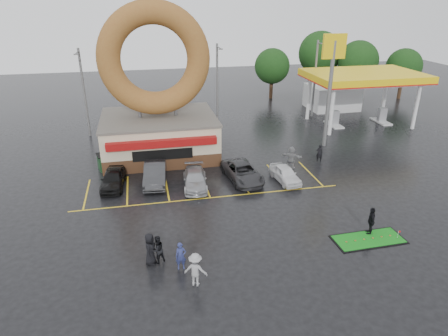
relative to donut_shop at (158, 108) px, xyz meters
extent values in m
plane|color=black|center=(3.00, -12.97, -4.46)|extent=(120.00, 120.00, 0.00)
cube|color=#472B19|center=(0.00, 0.03, -3.86)|extent=(10.00, 8.00, 1.20)
cube|color=beige|center=(0.00, 0.03, -2.11)|extent=(10.00, 8.00, 2.30)
cube|color=#59544C|center=(0.00, 0.03, -0.86)|extent=(10.20, 8.20, 0.20)
cube|color=maroon|center=(0.00, -4.27, -1.86)|extent=(9.00, 0.60, 0.60)
cylinder|color=slate|center=(-1.60, 0.03, -0.16)|extent=(0.30, 0.30, 1.20)
cylinder|color=slate|center=(1.60, 0.03, -0.16)|extent=(0.30, 0.30, 1.20)
torus|color=brown|center=(0.00, 0.03, 4.24)|extent=(9.60, 2.00, 9.60)
cylinder|color=silver|center=(18.00, 2.03, -1.96)|extent=(0.40, 0.40, 5.00)
cylinder|color=silver|center=(28.00, 2.03, -1.96)|extent=(0.40, 0.40, 5.00)
cylinder|color=silver|center=(18.00, 8.03, -1.96)|extent=(0.40, 0.40, 5.00)
cylinder|color=silver|center=(28.00, 8.03, -1.96)|extent=(0.40, 0.40, 5.00)
cube|color=silver|center=(23.00, 5.03, 0.79)|extent=(12.00, 8.00, 0.50)
cube|color=yellow|center=(23.00, 5.03, 1.09)|extent=(12.30, 8.30, 0.70)
cube|color=#99999E|center=(20.00, 5.03, -3.56)|extent=(0.90, 0.60, 1.60)
cube|color=#99999E|center=(26.00, 5.03, -3.56)|extent=(0.90, 0.60, 1.60)
cube|color=silver|center=(23.00, 12.03, -2.96)|extent=(6.00, 5.00, 3.00)
cylinder|color=slate|center=(16.00, -0.97, 0.54)|extent=(0.36, 0.36, 10.00)
cube|color=yellow|center=(16.00, -0.97, 5.04)|extent=(2.20, 0.30, 2.20)
cylinder|color=slate|center=(-7.00, 7.03, 0.04)|extent=(0.24, 0.24, 9.00)
cylinder|color=slate|center=(-7.00, 6.03, 4.24)|extent=(0.12, 2.00, 0.12)
cube|color=slate|center=(-7.00, 5.03, 4.19)|extent=(0.40, 0.18, 0.12)
cylinder|color=slate|center=(7.00, 8.03, 0.04)|extent=(0.24, 0.24, 9.00)
cylinder|color=slate|center=(7.00, 7.03, 4.24)|extent=(0.12, 2.00, 0.12)
cube|color=slate|center=(7.00, 6.03, 4.19)|extent=(0.40, 0.18, 0.12)
cylinder|color=slate|center=(19.00, 9.03, 0.04)|extent=(0.24, 0.24, 9.00)
cylinder|color=slate|center=(19.00, 8.03, 4.24)|extent=(0.12, 2.00, 0.12)
cube|color=slate|center=(19.00, 7.03, 4.19)|extent=(0.40, 0.18, 0.12)
cylinder|color=#332114|center=(29.00, 17.03, -3.02)|extent=(0.50, 0.50, 2.88)
sphere|color=black|center=(29.00, 17.03, 0.74)|extent=(5.60, 5.60, 5.60)
cylinder|color=#332114|center=(35.00, 15.03, -3.20)|extent=(0.50, 0.50, 2.52)
sphere|color=black|center=(35.00, 15.03, 0.09)|extent=(4.90, 4.90, 4.90)
cylinder|color=#332114|center=(25.00, 21.03, -2.84)|extent=(0.50, 0.50, 3.24)
sphere|color=black|center=(25.00, 21.03, 1.39)|extent=(6.30, 6.30, 6.30)
cylinder|color=#332114|center=(17.00, 19.03, -3.20)|extent=(0.50, 0.50, 2.52)
sphere|color=black|center=(17.00, 19.03, 0.09)|extent=(4.90, 4.90, 4.90)
imported|color=black|center=(-4.03, -6.22, -3.76)|extent=(2.07, 4.29, 1.41)
imported|color=#2B2B2E|center=(-0.79, -6.08, -3.67)|extent=(2.12, 4.95, 1.59)
imported|color=#9D9EA2|center=(2.19, -7.45, -3.83)|extent=(2.19, 4.50, 1.26)
imported|color=#333336|center=(6.07, -7.07, -3.77)|extent=(2.89, 5.24, 1.39)
imported|color=white|center=(9.37, -7.99, -3.84)|extent=(1.87, 3.83, 1.26)
imported|color=navy|center=(0.00, -17.37, -3.66)|extent=(0.59, 0.39, 1.60)
imported|color=black|center=(-1.20, -16.54, -3.64)|extent=(1.01, 0.94, 1.66)
imported|color=#939396|center=(0.59, -18.86, -3.53)|extent=(1.38, 1.10, 1.87)
imported|color=black|center=(-1.60, -16.57, -3.52)|extent=(0.88, 1.08, 1.89)
imported|color=black|center=(11.91, -16.35, -3.54)|extent=(0.81, 1.17, 1.84)
imported|color=gray|center=(10.79, -5.52, -3.50)|extent=(1.81, 1.48, 1.94)
imported|color=black|center=(13.80, -4.64, -3.67)|extent=(0.67, 0.55, 1.60)
cube|color=#1A4522|center=(-4.50, -2.45, -3.81)|extent=(2.05, 1.62, 1.30)
cube|color=black|center=(11.50, -16.99, -4.44)|extent=(4.43, 2.01, 0.05)
cube|color=#147918|center=(11.50, -16.99, -4.41)|extent=(4.23, 1.80, 0.03)
cylinder|color=silver|center=(13.30, -17.24, -4.17)|extent=(0.02, 0.02, 0.50)
cube|color=red|center=(13.37, -17.24, -3.97)|extent=(0.14, 0.01, 0.10)
camera|label=1|loc=(-1.42, -35.31, 9.31)|focal=32.00mm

